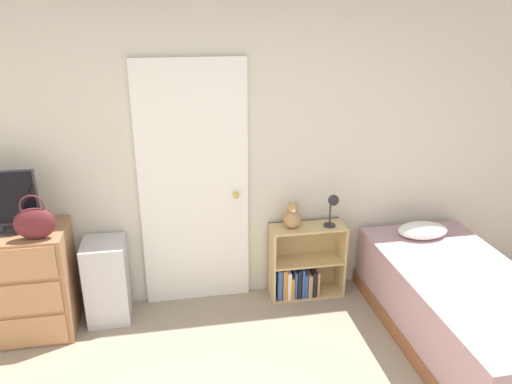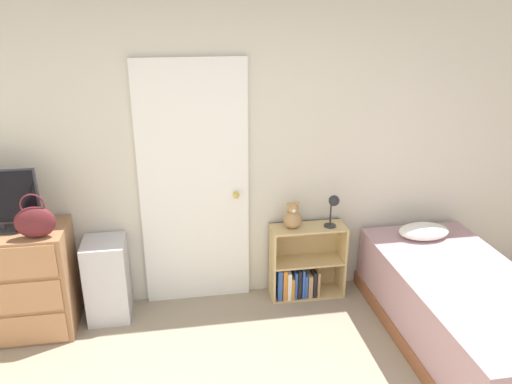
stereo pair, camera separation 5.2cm
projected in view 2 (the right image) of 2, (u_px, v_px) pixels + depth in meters
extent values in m
cube|color=beige|center=(239.00, 153.00, 4.05)|extent=(10.00, 0.06, 2.55)
cube|color=white|center=(194.00, 187.00, 4.04)|extent=(0.88, 0.04, 2.05)
sphere|color=gold|center=(236.00, 195.00, 4.07)|extent=(0.06, 0.06, 0.06)
cube|color=#996B47|center=(12.00, 282.00, 3.81)|extent=(0.89, 0.49, 0.85)
cube|color=#AB774F|center=(9.00, 332.00, 3.68)|extent=(0.82, 0.01, 0.25)
cube|color=#AB774F|center=(2.00, 300.00, 3.58)|extent=(0.82, 0.01, 0.25)
cube|color=#2D2D33|center=(4.00, 230.00, 3.66)|extent=(0.20, 0.16, 0.01)
cylinder|color=#2D2D33|center=(3.00, 226.00, 3.65)|extent=(0.04, 0.04, 0.04)
ellipsoid|color=#591E23|center=(35.00, 222.00, 3.52)|extent=(0.28, 0.12, 0.24)
torus|color=#591E23|center=(32.00, 205.00, 3.47)|extent=(0.17, 0.01, 0.17)
cube|color=silver|center=(107.00, 279.00, 4.01)|extent=(0.33, 0.35, 0.68)
cube|color=tan|center=(272.00, 264.00, 4.27)|extent=(0.02, 0.25, 0.66)
cube|color=tan|center=(341.00, 258.00, 4.37)|extent=(0.02, 0.25, 0.66)
cube|color=tan|center=(306.00, 293.00, 4.43)|extent=(0.60, 0.25, 0.02)
cube|color=tan|center=(307.00, 261.00, 4.32)|extent=(0.60, 0.25, 0.02)
cube|color=tan|center=(309.00, 227.00, 4.21)|extent=(0.60, 0.25, 0.02)
cube|color=tan|center=(304.00, 254.00, 4.43)|extent=(0.64, 0.01, 0.66)
cube|color=#3359B2|center=(278.00, 281.00, 4.33)|extent=(0.04, 0.21, 0.28)
cube|color=orange|center=(283.00, 281.00, 4.33)|extent=(0.04, 0.20, 0.28)
cube|color=white|center=(287.00, 282.00, 4.35)|extent=(0.03, 0.20, 0.25)
cube|color=orange|center=(291.00, 285.00, 4.35)|extent=(0.03, 0.18, 0.20)
cube|color=#3359B2|center=(294.00, 282.00, 4.34)|extent=(0.02, 0.18, 0.25)
cube|color=black|center=(298.00, 281.00, 4.34)|extent=(0.03, 0.16, 0.27)
cube|color=#3359B2|center=(301.00, 280.00, 4.36)|extent=(0.02, 0.19, 0.27)
cube|color=#3359B2|center=(304.00, 282.00, 4.37)|extent=(0.02, 0.20, 0.22)
cube|color=tan|center=(308.00, 282.00, 4.38)|extent=(0.04, 0.20, 0.21)
cube|color=black|center=(313.00, 282.00, 4.36)|extent=(0.03, 0.14, 0.23)
cube|color=tan|center=(317.00, 282.00, 4.37)|extent=(0.02, 0.16, 0.23)
sphere|color=tan|center=(293.00, 219.00, 4.15)|extent=(0.15, 0.15, 0.15)
sphere|color=tan|center=(293.00, 208.00, 4.12)|extent=(0.10, 0.10, 0.10)
sphere|color=silver|center=(294.00, 211.00, 4.08)|extent=(0.03, 0.03, 0.03)
sphere|color=tan|center=(289.00, 204.00, 4.10)|extent=(0.04, 0.04, 0.04)
sphere|color=tan|center=(297.00, 204.00, 4.11)|extent=(0.04, 0.04, 0.04)
cylinder|color=#262628|center=(330.00, 226.00, 4.20)|extent=(0.10, 0.10, 0.01)
cylinder|color=#262628|center=(331.00, 214.00, 4.17)|extent=(0.01, 0.01, 0.20)
sphere|color=#262628|center=(334.00, 201.00, 4.11)|extent=(0.09, 0.09, 0.09)
cube|color=brown|center=(460.00, 337.00, 3.77)|extent=(0.96, 1.98, 0.12)
cube|color=#B28C93|center=(465.00, 305.00, 3.67)|extent=(0.93, 1.92, 0.44)
ellipsoid|color=white|center=(424.00, 231.00, 4.23)|extent=(0.43, 0.28, 0.12)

